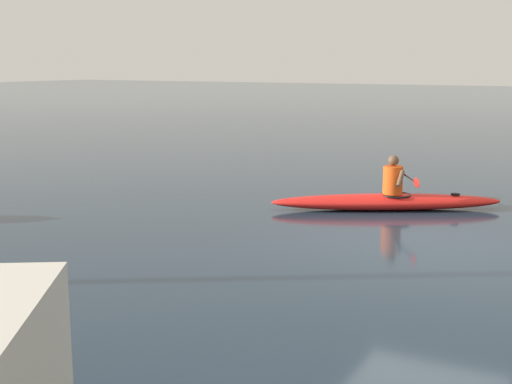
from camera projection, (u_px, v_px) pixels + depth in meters
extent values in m
plane|color=#1E2D3D|center=(429.00, 246.00, 10.98)|extent=(160.00, 160.00, 0.00)
ellipsoid|color=red|center=(386.00, 202.00, 13.69)|extent=(4.29, 2.87, 0.32)
torus|color=black|center=(396.00, 195.00, 13.67)|extent=(0.83, 0.83, 0.04)
cylinder|color=black|center=(455.00, 194.00, 13.70)|extent=(0.18, 0.18, 0.02)
cylinder|color=#E04C14|center=(393.00, 180.00, 13.62)|extent=(0.39, 0.39, 0.56)
sphere|color=brown|center=(394.00, 161.00, 13.54)|extent=(0.21, 0.21, 0.21)
cylinder|color=black|center=(403.00, 174.00, 13.60)|extent=(1.06, 1.80, 0.03)
ellipsoid|color=red|center=(392.00, 166.00, 14.61)|extent=(0.23, 0.37, 0.17)
ellipsoid|color=red|center=(417.00, 183.00, 12.59)|extent=(0.23, 0.37, 0.17)
cylinder|color=brown|center=(394.00, 174.00, 13.89)|extent=(0.29, 0.23, 0.34)
cylinder|color=brown|center=(400.00, 179.00, 13.32)|extent=(0.13, 0.32, 0.34)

